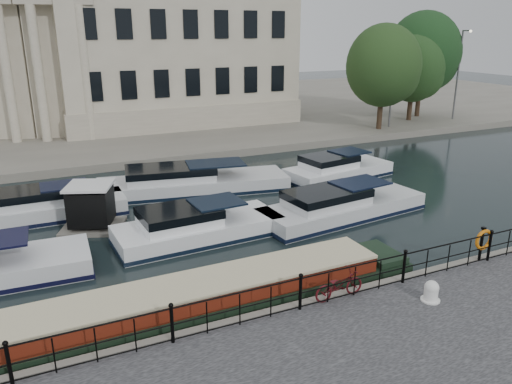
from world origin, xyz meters
TOP-DOWN VIEW (x-y plane):
  - ground_plane at (0.00, 0.00)m, footprint 160.00×160.00m
  - far_bank at (0.00, 39.00)m, footprint 120.00×42.00m
  - railing at (0.00, -2.25)m, footprint 24.14×0.14m
  - civic_building at (-1.00, 34.71)m, footprint 53.55×31.84m
  - lamp_posts at (26.00, 20.70)m, footprint 8.24×1.55m
  - bicycle at (1.45, -2.19)m, footprint 1.78×0.66m
  - mooring_bollard at (4.00, -3.55)m, footprint 0.61×0.61m
  - life_ring_post at (7.74, -2.17)m, footprint 0.81×0.21m
  - narrowboat at (-2.63, -0.43)m, footprint 15.75×2.29m
  - harbour_hut at (-4.67, 8.59)m, footprint 3.28×3.03m
  - cabin_cruisers at (-0.08, 8.21)m, footprint 27.97×11.01m
  - trees at (25.40, 22.18)m, footprint 14.09×10.23m

SIDE VIEW (x-z plane):
  - ground_plane at x=0.00m, z-range 0.00..0.00m
  - far_bank at x=0.00m, z-range 0.00..0.55m
  - narrowboat at x=-2.63m, z-range -0.42..1.15m
  - cabin_cruisers at x=-0.08m, z-range -0.63..1.36m
  - mooring_bollard at x=4.00m, z-range 0.53..1.21m
  - harbour_hut at x=-4.67m, z-range -0.13..2.03m
  - bicycle at x=1.45m, z-range 0.55..1.48m
  - railing at x=0.00m, z-range 0.59..1.81m
  - life_ring_post at x=7.74m, z-range 0.72..2.03m
  - lamp_posts at x=26.00m, z-range 0.76..8.83m
  - trees at x=25.40m, z-range 0.87..10.72m
  - civic_building at x=-1.00m, z-range -1.39..15.46m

